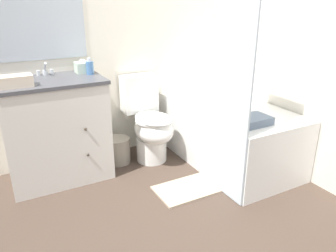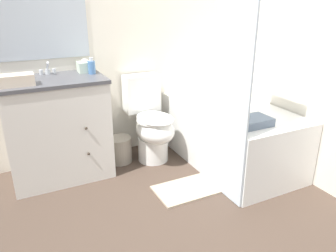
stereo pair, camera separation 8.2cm
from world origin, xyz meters
TOP-DOWN VIEW (x-y plane):
  - ground_plane at (0.00, 0.00)m, footprint 14.00×14.00m
  - wall_back at (-0.01, 1.56)m, footprint 8.00×0.06m
  - wall_right at (1.19, 0.77)m, footprint 0.05×2.54m
  - vanity_cabinet at (-0.74, 1.27)m, footprint 0.85×0.57m
  - sink_faucet at (-0.74, 1.45)m, footprint 0.14×0.12m
  - toilet at (0.12, 1.20)m, footprint 0.35×0.64m
  - bathtub at (0.77, 0.82)m, footprint 0.76×1.43m
  - shower_curtain at (0.38, 0.33)m, footprint 0.02×0.43m
  - wastebasket at (-0.19, 1.28)m, footprint 0.24×0.24m
  - tissue_box at (-0.42, 1.40)m, footprint 0.13×0.14m
  - soap_dispenser at (-0.39, 1.30)m, footprint 0.06×0.06m
  - hand_towel_folded at (-1.00, 1.13)m, footprint 0.24×0.14m
  - bath_towel_folded at (0.60, 0.34)m, footprint 0.32×0.20m
  - bath_mat at (0.16, 0.52)m, footprint 0.57×0.34m

SIDE VIEW (x-z plane):
  - ground_plane at x=0.00m, z-range 0.00..0.00m
  - bath_mat at x=0.16m, z-range 0.00..0.02m
  - wastebasket at x=-0.19m, z-range 0.00..0.25m
  - bathtub at x=0.77m, z-range 0.00..0.57m
  - toilet at x=0.12m, z-range -0.03..0.78m
  - vanity_cabinet at x=-0.74m, z-range 0.01..0.90m
  - bath_towel_folded at x=0.60m, z-range 0.57..0.63m
  - sink_faucet at x=-0.74m, z-range 0.86..0.99m
  - hand_towel_folded at x=-1.00m, z-range 0.89..0.98m
  - tissue_box at x=-0.42m, z-range 0.88..1.00m
  - soap_dispenser at x=-0.39m, z-range 0.88..1.02m
  - shower_curtain at x=0.38m, z-range 0.00..2.00m
  - wall_right at x=1.19m, z-range 0.00..2.50m
  - wall_back at x=-0.01m, z-range 0.00..2.50m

